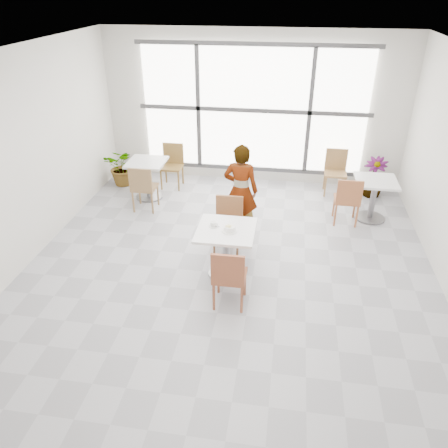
# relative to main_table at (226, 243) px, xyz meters

# --- Properties ---
(floor) EXTENTS (7.00, 7.00, 0.00)m
(floor) POSITION_rel_main_table_xyz_m (0.02, -0.00, -0.52)
(floor) COLOR #9E9EA5
(floor) RESTS_ON ground
(ceiling) EXTENTS (7.00, 7.00, 0.00)m
(ceiling) POSITION_rel_main_table_xyz_m (0.02, -0.00, 2.48)
(ceiling) COLOR white
(ceiling) RESTS_ON ground
(wall_back) EXTENTS (6.00, 0.00, 6.00)m
(wall_back) POSITION_rel_main_table_xyz_m (0.02, 3.50, 0.98)
(wall_back) COLOR silver
(wall_back) RESTS_ON ground
(wall_front) EXTENTS (6.00, 0.00, 6.00)m
(wall_front) POSITION_rel_main_table_xyz_m (0.02, -3.50, 0.98)
(wall_front) COLOR silver
(wall_front) RESTS_ON ground
(wall_left) EXTENTS (0.00, 7.00, 7.00)m
(wall_left) POSITION_rel_main_table_xyz_m (-2.98, -0.00, 0.98)
(wall_left) COLOR silver
(wall_left) RESTS_ON ground
(window) EXTENTS (4.60, 0.07, 2.52)m
(window) POSITION_rel_main_table_xyz_m (0.02, 3.43, 0.98)
(window) COLOR white
(window) RESTS_ON ground
(main_table) EXTENTS (0.80, 0.80, 0.75)m
(main_table) POSITION_rel_main_table_xyz_m (0.00, 0.00, 0.00)
(main_table) COLOR white
(main_table) RESTS_ON ground
(chair_near) EXTENTS (0.42, 0.42, 0.87)m
(chair_near) POSITION_rel_main_table_xyz_m (0.15, -0.71, -0.02)
(chair_near) COLOR brown
(chair_near) RESTS_ON ground
(chair_far) EXTENTS (0.42, 0.42, 0.87)m
(chair_far) POSITION_rel_main_table_xyz_m (-0.07, 0.70, -0.02)
(chair_far) COLOR brown
(chair_far) RESTS_ON ground
(oatmeal_bowl) EXTENTS (0.21, 0.21, 0.10)m
(oatmeal_bowl) POSITION_rel_main_table_xyz_m (0.06, -0.05, 0.27)
(oatmeal_bowl) COLOR white
(oatmeal_bowl) RESTS_ON main_table
(coffee_cup) EXTENTS (0.16, 0.13, 0.07)m
(coffee_cup) POSITION_rel_main_table_xyz_m (-0.18, 0.05, 0.26)
(coffee_cup) COLOR silver
(coffee_cup) RESTS_ON main_table
(person) EXTENTS (0.60, 0.42, 1.55)m
(person) POSITION_rel_main_table_xyz_m (0.05, 1.22, 0.25)
(person) COLOR black
(person) RESTS_ON ground
(bg_table_left) EXTENTS (0.70, 0.70, 0.75)m
(bg_table_left) POSITION_rel_main_table_xyz_m (-1.87, 2.30, -0.04)
(bg_table_left) COLOR silver
(bg_table_left) RESTS_ON ground
(bg_table_right) EXTENTS (0.70, 0.70, 0.75)m
(bg_table_right) POSITION_rel_main_table_xyz_m (2.30, 2.06, -0.04)
(bg_table_right) COLOR silver
(bg_table_right) RESTS_ON ground
(bg_chair_left_near) EXTENTS (0.42, 0.42, 0.87)m
(bg_chair_left_near) POSITION_rel_main_table_xyz_m (-1.78, 1.74, -0.02)
(bg_chair_left_near) COLOR olive
(bg_chair_left_near) RESTS_ON ground
(bg_chair_left_far) EXTENTS (0.42, 0.42, 0.87)m
(bg_chair_left_far) POSITION_rel_main_table_xyz_m (-1.55, 2.94, -0.02)
(bg_chair_left_far) COLOR olive
(bg_chair_left_far) RESTS_ON ground
(bg_chair_right_near) EXTENTS (0.42, 0.42, 0.87)m
(bg_chair_right_near) POSITION_rel_main_table_xyz_m (1.83, 1.79, -0.02)
(bg_chair_right_near) COLOR #A35C36
(bg_chair_right_near) RESTS_ON ground
(bg_chair_right_far) EXTENTS (0.42, 0.42, 0.87)m
(bg_chair_right_far) POSITION_rel_main_table_xyz_m (1.71, 3.11, -0.02)
(bg_chair_right_far) COLOR #9A7143
(bg_chair_right_far) RESTS_ON ground
(plant_left) EXTENTS (0.77, 0.69, 0.79)m
(plant_left) POSITION_rel_main_table_xyz_m (-2.56, 2.81, -0.13)
(plant_left) COLOR #387536
(plant_left) RESTS_ON ground
(plant_right) EXTENTS (0.57, 0.57, 0.78)m
(plant_right) POSITION_rel_main_table_xyz_m (2.45, 3.05, -0.13)
(plant_right) COLOR #5F8E4B
(plant_right) RESTS_ON ground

